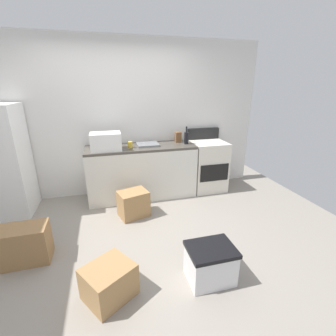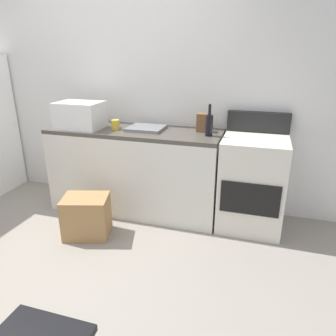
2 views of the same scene
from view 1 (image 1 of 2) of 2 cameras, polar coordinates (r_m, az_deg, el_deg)
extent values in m
plane|color=gray|center=(3.19, -8.11, -16.34)|extent=(6.00, 6.00, 0.00)
cube|color=silver|center=(4.18, -11.70, 11.41)|extent=(5.00, 0.10, 2.60)
cube|color=silver|center=(4.08, -6.34, -1.13)|extent=(1.80, 0.60, 0.86)
cube|color=#4C473F|center=(3.95, -6.58, 5.00)|extent=(1.80, 0.60, 0.04)
cube|color=white|center=(4.16, -35.55, 1.20)|extent=(0.68, 0.66, 1.62)
cube|color=silver|center=(4.40, 9.52, 0.56)|extent=(0.60, 0.60, 0.90)
cube|color=black|center=(4.16, 11.19, -1.15)|extent=(0.52, 0.02, 0.30)
cube|color=black|center=(4.49, 8.55, 8.25)|extent=(0.60, 0.08, 0.20)
cube|color=white|center=(3.78, -14.85, 6.24)|extent=(0.46, 0.34, 0.27)
cube|color=slate|center=(3.98, -4.91, 5.72)|extent=(0.36, 0.32, 0.03)
cylinder|color=black|center=(4.07, 4.46, 7.23)|extent=(0.07, 0.07, 0.20)
cylinder|color=black|center=(4.04, 4.52, 9.31)|extent=(0.03, 0.03, 0.10)
cylinder|color=gold|center=(3.86, -9.17, 5.61)|extent=(0.08, 0.08, 0.10)
cube|color=brown|center=(4.19, 2.46, 7.50)|extent=(0.10, 0.10, 0.18)
cube|color=#A37A4C|center=(3.56, -8.38, -8.58)|extent=(0.48, 0.42, 0.39)
cube|color=olive|center=(3.12, -31.40, -15.55)|extent=(0.50, 0.32, 0.42)
cube|color=#A37A4C|center=(2.44, -14.11, -25.19)|extent=(0.55, 0.53, 0.33)
cube|color=silver|center=(2.56, 10.18, -22.17)|extent=(0.44, 0.34, 0.34)
cube|color=black|center=(2.44, 10.45, -18.81)|extent=(0.46, 0.36, 0.04)
camera|label=2|loc=(2.00, 50.28, 6.65)|focal=33.80mm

